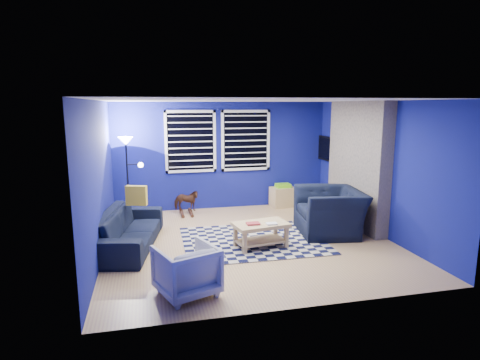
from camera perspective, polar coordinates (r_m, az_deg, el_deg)
The scene contains 18 objects.
floor at distance 7.33m, azimuth 1.28°, elevation -8.67°, with size 5.00×5.00×0.00m, color tan.
ceiling at distance 6.92m, azimuth 1.37°, elevation 11.26°, with size 5.00×5.00×0.00m, color white.
wall_back at distance 9.44m, azimuth -2.48°, elevation 3.47°, with size 5.00×5.00×0.00m, color navy.
wall_left at distance 6.84m, azimuth -19.38°, elevation 0.16°, with size 5.00×5.00×0.00m, color navy.
wall_right at distance 8.01m, azimuth 18.92°, elevation 1.63°, with size 5.00×5.00×0.00m, color navy.
fireplace at distance 8.37m, azimuth 16.27°, elevation 1.77°, with size 0.65×2.00×2.50m.
window_left at distance 9.25m, azimuth -7.04°, elevation 5.44°, with size 1.17×0.06×1.42m.
window_right at distance 9.48m, azimuth 0.83°, elevation 5.64°, with size 1.17×0.06×1.42m.
tv at distance 9.71m, azimuth 12.46°, elevation 4.32°, with size 0.07×1.00×0.58m.
rug at distance 7.35m, azimuth 1.84°, elevation -8.57°, with size 2.50×2.00×0.02m, color black.
sofa at distance 7.21m, azimuth -15.59°, elevation -6.74°, with size 0.85×2.18×0.64m, color black.
armchair_big at distance 7.85m, azimuth 12.66°, elevation -4.39°, with size 1.14×1.30×0.85m, color black.
armchair_bent at distance 5.33m, azimuth -7.62°, elevation -12.60°, with size 0.70×0.72×0.66m, color gray.
rocking_horse at distance 9.05m, azimuth -7.68°, elevation -2.94°, with size 0.58×0.27×0.49m, color #4B2A18.
coffee_table at distance 6.93m, azimuth 2.97°, elevation -7.09°, with size 0.99×0.67×0.46m.
cabinet at distance 9.74m, azimuth 6.10°, elevation -2.34°, with size 0.61×0.45×0.56m.
floor_lamp at distance 8.66m, azimuth -15.74°, elevation 3.79°, with size 0.48×0.30×1.77m.
throw_pillow at distance 7.47m, azimuth -14.52°, elevation -2.15°, with size 0.38×0.11×0.36m, color gold.
Camera 1 is at (-1.74, -6.70, 2.42)m, focal length 30.00 mm.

